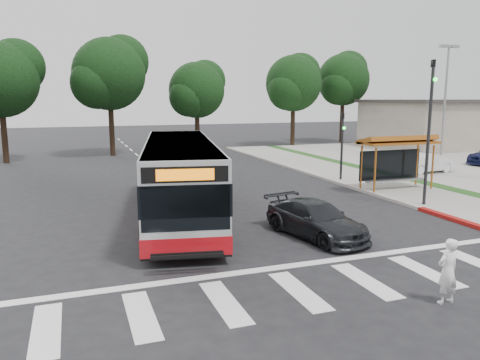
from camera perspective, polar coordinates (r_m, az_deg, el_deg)
name	(u,v)px	position (r m, az deg, el deg)	size (l,w,h in m)	color
ground	(235,237)	(16.72, -0.65, -6.96)	(140.00, 140.00, 0.00)	black
sidewalk_east	(366,180)	(28.65, 15.06, -0.03)	(4.00, 40.00, 0.12)	gray
curb_east	(336,182)	(27.57, 11.65, -0.24)	(0.30, 40.00, 0.15)	#9E9991
curb_east_red	(476,226)	(19.94, 26.80, -5.03)	(0.32, 6.00, 0.15)	maroon
commercial_building	(446,125)	(51.25, 23.81, 6.16)	(14.00, 10.00, 4.40)	#AC9F90
building_roof_cap	(448,101)	(51.18, 23.99, 8.78)	(14.60, 10.60, 0.30)	#383330
crosswalk_ladder	(299,291)	(12.38, 7.20, -13.24)	(18.00, 2.60, 0.01)	silver
bus_shelter	(397,147)	(25.93, 18.57, 3.89)	(4.20, 1.60, 2.86)	#A0561A
traffic_signal_ne_tall	(430,121)	(22.29, 22.12, 6.70)	(0.18, 0.37, 6.50)	black
traffic_signal_ne_short	(342,139)	(27.98, 12.35, 4.85)	(0.18, 0.37, 4.00)	black
lot_light_mid	(446,85)	(42.71, 23.82, 10.54)	(1.90, 0.35, 9.01)	gray
tree_ne_a	(294,82)	(48.17, 6.59, 11.73)	(6.16, 5.74, 9.30)	black
tree_ne_b	(344,79)	(53.36, 12.52, 11.96)	(6.16, 5.74, 10.02)	black
tree_north_a	(110,73)	(41.36, -15.57, 12.47)	(6.60, 6.15, 10.17)	black
tree_north_b	(197,89)	(44.63, -5.23, 10.96)	(5.72, 5.33, 8.43)	black
tree_north_c	(1,78)	(39.47, -27.16, 10.97)	(6.16, 5.74, 9.30)	black
transit_bus	(180,179)	(19.35, -7.34, 0.08)	(2.64, 12.17, 3.14)	silver
pedestrian	(448,271)	(12.36, 23.99, -10.12)	(0.59, 0.39, 1.61)	white
dark_sedan	(316,219)	(16.81, 9.21, -4.75)	(1.78, 4.37, 1.27)	black
parked_car_1	(427,163)	(32.55, 21.82, 1.96)	(1.34, 3.83, 1.26)	silver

